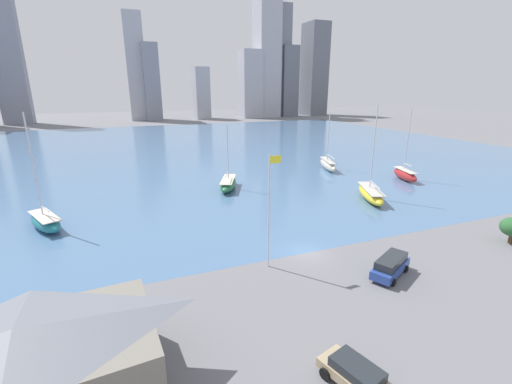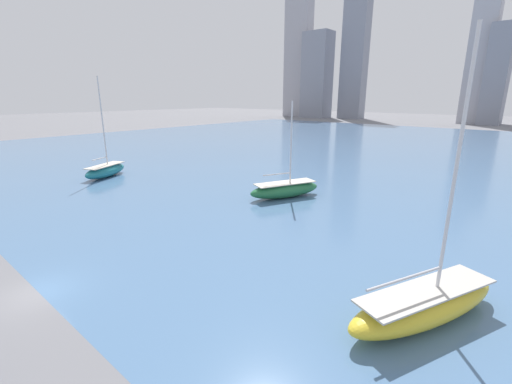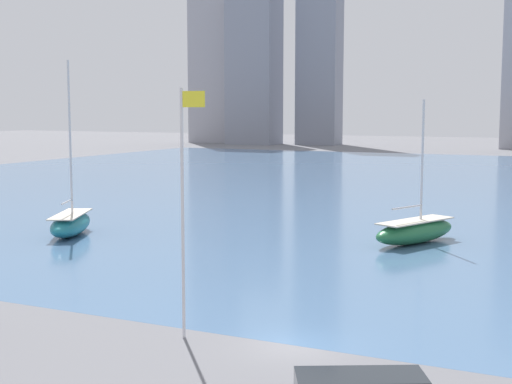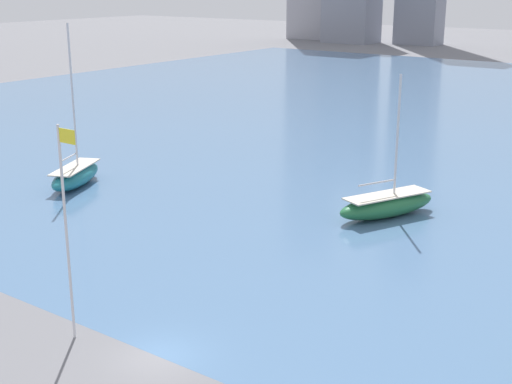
{
  "view_description": "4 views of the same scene",
  "coord_description": "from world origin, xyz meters",
  "px_view_note": "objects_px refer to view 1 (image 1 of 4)",
  "views": [
    {
      "loc": [
        -17.12,
        -28.77,
        16.89
      ],
      "look_at": [
        -0.94,
        12.23,
        3.47
      ],
      "focal_mm": 24.0,
      "sensor_mm": 36.0,
      "label": 1
    },
    {
      "loc": [
        21.95,
        -5.38,
        11.5
      ],
      "look_at": [
        4.13,
        15.5,
        3.81
      ],
      "focal_mm": 24.0,
      "sensor_mm": 36.0,
      "label": 2
    },
    {
      "loc": [
        11.34,
        -27.98,
        10.23
      ],
      "look_at": [
        -5.84,
        8.54,
        5.58
      ],
      "focal_mm": 50.0,
      "sensor_mm": 36.0,
      "label": 3
    },
    {
      "loc": [
        22.22,
        -22.4,
        17.77
      ],
      "look_at": [
        -3.12,
        12.42,
        4.91
      ],
      "focal_mm": 50.0,
      "sensor_mm": 36.0,
      "label": 4
    }
  ],
  "objects_px": {
    "parked_suv_blue": "(391,265)",
    "sailboat_teal": "(45,221)",
    "boat_shed": "(22,371)",
    "flag_pole": "(269,208)",
    "sailboat_yellow": "(371,193)",
    "parked_wagon_tan": "(355,374)",
    "sailboat_green": "(228,184)",
    "sailboat_red": "(405,174)",
    "sailboat_cream": "(328,164)"
  },
  "relations": [
    {
      "from": "sailboat_teal",
      "to": "parked_suv_blue",
      "type": "relative_size",
      "value": 2.62
    },
    {
      "from": "parked_wagon_tan",
      "to": "parked_suv_blue",
      "type": "xyz_separation_m",
      "value": [
        10.92,
        9.14,
        0.14
      ]
    },
    {
      "from": "parked_wagon_tan",
      "to": "sailboat_yellow",
      "type": "bearing_deg",
      "value": 33.14
    },
    {
      "from": "sailboat_teal",
      "to": "sailboat_green",
      "type": "xyz_separation_m",
      "value": [
        26.38,
        8.53,
        -0.03
      ]
    },
    {
      "from": "sailboat_yellow",
      "to": "parked_wagon_tan",
      "type": "xyz_separation_m",
      "value": [
        -24.37,
        -28.35,
        -0.13
      ]
    },
    {
      "from": "boat_shed",
      "to": "sailboat_cream",
      "type": "distance_m",
      "value": 64.07
    },
    {
      "from": "sailboat_red",
      "to": "sailboat_cream",
      "type": "relative_size",
      "value": 1.11
    },
    {
      "from": "sailboat_cream",
      "to": "parked_suv_blue",
      "type": "bearing_deg",
      "value": -98.59
    },
    {
      "from": "boat_shed",
      "to": "sailboat_cream",
      "type": "xyz_separation_m",
      "value": [
        47.08,
        43.43,
        -1.48
      ]
    },
    {
      "from": "sailboat_teal",
      "to": "sailboat_yellow",
      "type": "height_order",
      "value": "sailboat_yellow"
    },
    {
      "from": "boat_shed",
      "to": "parked_suv_blue",
      "type": "xyz_separation_m",
      "value": [
        28.36,
        3.89,
        -1.59
      ]
    },
    {
      "from": "sailboat_cream",
      "to": "sailboat_red",
      "type": "bearing_deg",
      "value": -38.98
    },
    {
      "from": "parked_suv_blue",
      "to": "sailboat_red",
      "type": "bearing_deg",
      "value": 107.13
    },
    {
      "from": "sailboat_cream",
      "to": "sailboat_green",
      "type": "relative_size",
      "value": 1.1
    },
    {
      "from": "sailboat_red",
      "to": "sailboat_yellow",
      "type": "relative_size",
      "value": 0.92
    },
    {
      "from": "parked_wagon_tan",
      "to": "flag_pole",
      "type": "bearing_deg",
      "value": 69.98
    },
    {
      "from": "sailboat_teal",
      "to": "sailboat_yellow",
      "type": "distance_m",
      "value": 45.83
    },
    {
      "from": "boat_shed",
      "to": "parked_wagon_tan",
      "type": "xyz_separation_m",
      "value": [
        17.44,
        -5.24,
        -1.73
      ]
    },
    {
      "from": "sailboat_red",
      "to": "parked_wagon_tan",
      "type": "relative_size",
      "value": 2.94
    },
    {
      "from": "flag_pole",
      "to": "parked_wagon_tan",
      "type": "bearing_deg",
      "value": -93.84
    },
    {
      "from": "boat_shed",
      "to": "parked_wagon_tan",
      "type": "distance_m",
      "value": 18.3
    },
    {
      "from": "flag_pole",
      "to": "sailboat_teal",
      "type": "height_order",
      "value": "sailboat_teal"
    },
    {
      "from": "sailboat_teal",
      "to": "sailboat_yellow",
      "type": "relative_size",
      "value": 0.97
    },
    {
      "from": "sailboat_cream",
      "to": "sailboat_green",
      "type": "distance_m",
      "value": 25.22
    },
    {
      "from": "sailboat_cream",
      "to": "sailboat_teal",
      "type": "bearing_deg",
      "value": -146.87
    },
    {
      "from": "sailboat_yellow",
      "to": "parked_wagon_tan",
      "type": "bearing_deg",
      "value": -107.27
    },
    {
      "from": "sailboat_teal",
      "to": "parked_wagon_tan",
      "type": "bearing_deg",
      "value": -82.6
    },
    {
      "from": "boat_shed",
      "to": "sailboat_teal",
      "type": "distance_m",
      "value": 28.78
    },
    {
      "from": "boat_shed",
      "to": "flag_pole",
      "type": "distance_m",
      "value": 21.1
    },
    {
      "from": "boat_shed",
      "to": "sailboat_yellow",
      "type": "height_order",
      "value": "sailboat_yellow"
    },
    {
      "from": "sailboat_red",
      "to": "sailboat_cream",
      "type": "distance_m",
      "value": 15.69
    },
    {
      "from": "boat_shed",
      "to": "flag_pole",
      "type": "height_order",
      "value": "flag_pole"
    },
    {
      "from": "sailboat_yellow",
      "to": "sailboat_red",
      "type": "bearing_deg",
      "value": 50.96
    },
    {
      "from": "flag_pole",
      "to": "sailboat_green",
      "type": "relative_size",
      "value": 1.01
    },
    {
      "from": "parked_suv_blue",
      "to": "flag_pole",
      "type": "bearing_deg",
      "value": -146.95
    },
    {
      "from": "sailboat_cream",
      "to": "parked_wagon_tan",
      "type": "distance_m",
      "value": 56.98
    },
    {
      "from": "sailboat_cream",
      "to": "parked_suv_blue",
      "type": "relative_size",
      "value": 2.23
    },
    {
      "from": "sailboat_yellow",
      "to": "parked_wagon_tan",
      "type": "height_order",
      "value": "sailboat_yellow"
    },
    {
      "from": "parked_suv_blue",
      "to": "sailboat_teal",
      "type": "bearing_deg",
      "value": -154.34
    },
    {
      "from": "flag_pole",
      "to": "sailboat_red",
      "type": "relative_size",
      "value": 0.83
    },
    {
      "from": "flag_pole",
      "to": "parked_suv_blue",
      "type": "xyz_separation_m",
      "value": [
        9.92,
        -5.75,
        -5.07
      ]
    },
    {
      "from": "sailboat_red",
      "to": "parked_wagon_tan",
      "type": "bearing_deg",
      "value": -122.05
    },
    {
      "from": "flag_pole",
      "to": "sailboat_red",
      "type": "height_order",
      "value": "sailboat_red"
    },
    {
      "from": "flag_pole",
      "to": "sailboat_red",
      "type": "xyz_separation_m",
      "value": [
        37.47,
        20.82,
        -4.97
      ]
    },
    {
      "from": "flag_pole",
      "to": "sailboat_green",
      "type": "height_order",
      "value": "flag_pole"
    },
    {
      "from": "sailboat_green",
      "to": "parked_wagon_tan",
      "type": "height_order",
      "value": "sailboat_green"
    },
    {
      "from": "flag_pole",
      "to": "sailboat_red",
      "type": "distance_m",
      "value": 43.15
    },
    {
      "from": "flag_pole",
      "to": "boat_shed",
      "type": "bearing_deg",
      "value": -152.39
    },
    {
      "from": "boat_shed",
      "to": "flag_pole",
      "type": "xyz_separation_m",
      "value": [
        18.44,
        9.65,
        3.48
      ]
    },
    {
      "from": "boat_shed",
      "to": "sailboat_yellow",
      "type": "distance_m",
      "value": 47.8
    }
  ]
}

